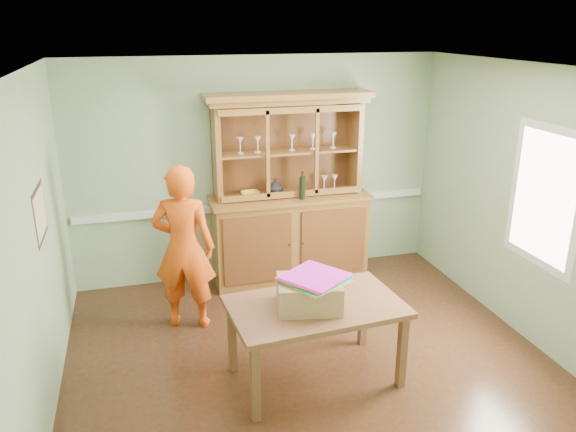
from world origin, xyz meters
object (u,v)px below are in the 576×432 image
object	(u,v)px
china_hutch	(289,216)
cardboard_box	(309,294)
dining_table	(316,313)
person	(184,248)

from	to	relation	value
china_hutch	cardboard_box	distance (m)	2.20
dining_table	cardboard_box	bearing A→B (deg)	-162.25
cardboard_box	person	distance (m)	1.60
dining_table	cardboard_box	size ratio (longest dim) A/B	2.91
china_hutch	dining_table	xyz separation A→B (m)	(-0.35, -2.13, -0.15)
china_hutch	cardboard_box	xyz separation A→B (m)	(-0.43, -2.16, 0.07)
dining_table	person	xyz separation A→B (m)	(-1.00, 1.27, 0.22)
cardboard_box	person	size ratio (longest dim) A/B	0.31
cardboard_box	china_hutch	bearing A→B (deg)	78.83
dining_table	person	world-z (taller)	person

